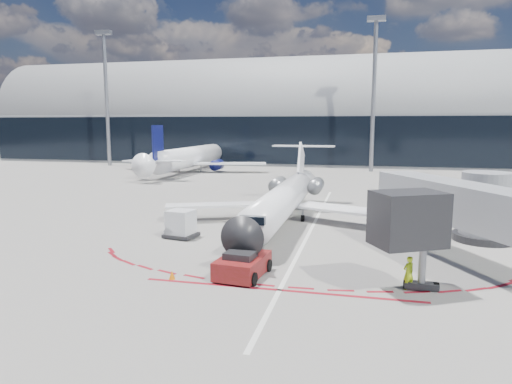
% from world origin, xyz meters
% --- Properties ---
extents(ground, '(260.00, 260.00, 0.00)m').
position_xyz_m(ground, '(0.00, 0.00, 0.00)').
color(ground, slate).
rests_on(ground, ground).
extents(apron_centerline, '(0.25, 40.00, 0.01)m').
position_xyz_m(apron_centerline, '(0.00, 2.00, 0.01)').
color(apron_centerline, silver).
rests_on(apron_centerline, ground).
extents(apron_stop_bar, '(14.00, 0.25, 0.01)m').
position_xyz_m(apron_stop_bar, '(0.00, -11.50, 0.01)').
color(apron_stop_bar, maroon).
rests_on(apron_stop_bar, ground).
extents(terminal_building, '(150.00, 24.15, 24.00)m').
position_xyz_m(terminal_building, '(0.00, 64.97, 8.52)').
color(terminal_building, gray).
rests_on(terminal_building, ground).
extents(jet_bridge, '(10.03, 15.20, 4.90)m').
position_xyz_m(jet_bridge, '(9.79, -3.01, 3.01)').
color(jet_bridge, gray).
rests_on(jet_bridge, ground).
extents(light_mast_west, '(0.70, 0.70, 25.00)m').
position_xyz_m(light_mast_west, '(-45.00, 48.00, 12.50)').
color(light_mast_west, gray).
rests_on(light_mast_west, ground).
extents(light_mast_centre, '(0.70, 0.70, 25.00)m').
position_xyz_m(light_mast_centre, '(5.00, 48.00, 12.50)').
color(light_mast_centre, gray).
rests_on(light_mast_centre, ground).
extents(regional_jet, '(20.48, 25.26, 6.33)m').
position_xyz_m(regional_jet, '(-2.34, 3.44, 2.11)').
color(regional_jet, white).
rests_on(regional_jet, ground).
extents(pushback_tug, '(2.69, 5.59, 1.43)m').
position_xyz_m(pushback_tug, '(-2.31, -9.90, 0.63)').
color(pushback_tug, '#5E130D').
rests_on(pushback_tug, ground).
extents(ramp_worker, '(0.73, 0.68, 1.68)m').
position_xyz_m(ramp_worker, '(6.12, -9.93, 0.84)').
color(ramp_worker, '#C4F119').
rests_on(ramp_worker, ground).
extents(uld_container, '(2.41, 2.15, 2.00)m').
position_xyz_m(uld_container, '(-8.76, -2.84, 0.99)').
color(uld_container, black).
rests_on(uld_container, ground).
extents(safety_cone_left, '(0.34, 0.34, 0.47)m').
position_xyz_m(safety_cone_left, '(-5.78, -11.23, 0.23)').
color(safety_cone_left, orange).
rests_on(safety_cone_left, ground).
extents(safety_cone_right, '(0.39, 0.39, 0.54)m').
position_xyz_m(safety_cone_right, '(-2.61, -9.07, 0.27)').
color(safety_cone_right, orange).
rests_on(safety_cone_right, ground).
extents(bg_airliner_0, '(30.54, 32.34, 9.88)m').
position_xyz_m(bg_airliner_0, '(-25.07, 41.09, 4.94)').
color(bg_airliner_0, white).
rests_on(bg_airliner_0, ground).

